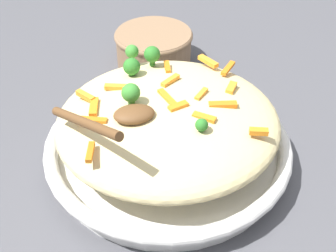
% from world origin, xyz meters
% --- Properties ---
extents(ground_plane, '(2.40, 2.40, 0.00)m').
position_xyz_m(ground_plane, '(0.00, 0.00, 0.00)').
color(ground_plane, '#4C4C51').
extents(serving_bowl, '(0.37, 0.37, 0.05)m').
position_xyz_m(serving_bowl, '(0.00, 0.00, 0.03)').
color(serving_bowl, white).
rests_on(serving_bowl, ground_plane).
extents(pasta_mound, '(0.33, 0.32, 0.07)m').
position_xyz_m(pasta_mound, '(0.00, 0.00, 0.08)').
color(pasta_mound, '#DBC689').
rests_on(pasta_mound, serving_bowl).
extents(carrot_piece_0, '(0.03, 0.02, 0.01)m').
position_xyz_m(carrot_piece_0, '(-0.01, 0.02, 0.11)').
color(carrot_piece_0, orange).
rests_on(carrot_piece_0, pasta_mound).
extents(carrot_piece_1, '(0.03, 0.03, 0.01)m').
position_xyz_m(carrot_piece_1, '(0.11, -0.04, 0.11)').
color(carrot_piece_1, orange).
rests_on(carrot_piece_1, pasta_mound).
extents(carrot_piece_2, '(0.03, 0.04, 0.01)m').
position_xyz_m(carrot_piece_2, '(-0.09, -0.10, 0.11)').
color(carrot_piece_2, orange).
rests_on(carrot_piece_2, pasta_mound).
extents(carrot_piece_3, '(0.01, 0.03, 0.01)m').
position_xyz_m(carrot_piece_3, '(-0.02, -0.09, 0.11)').
color(carrot_piece_3, orange).
rests_on(carrot_piece_3, pasta_mound).
extents(carrot_piece_4, '(0.02, 0.04, 0.01)m').
position_xyz_m(carrot_piece_4, '(0.10, -0.02, 0.11)').
color(carrot_piece_4, orange).
rests_on(carrot_piece_4, pasta_mound).
extents(carrot_piece_5, '(0.03, 0.03, 0.01)m').
position_xyz_m(carrot_piece_5, '(-0.05, -0.01, 0.11)').
color(carrot_piece_5, orange).
rests_on(carrot_piece_5, pasta_mound).
extents(carrot_piece_6, '(0.03, 0.03, 0.01)m').
position_xyz_m(carrot_piece_6, '(-0.04, 0.05, 0.11)').
color(carrot_piece_6, orange).
rests_on(carrot_piece_6, pasta_mound).
extents(carrot_piece_7, '(0.04, 0.02, 0.01)m').
position_xyz_m(carrot_piece_7, '(0.06, -0.05, 0.11)').
color(carrot_piece_7, orange).
rests_on(carrot_piece_7, pasta_mound).
extents(carrot_piece_8, '(0.04, 0.02, 0.01)m').
position_xyz_m(carrot_piece_8, '(-0.07, 0.02, 0.11)').
color(carrot_piece_8, orange).
rests_on(carrot_piece_8, pasta_mound).
extents(carrot_piece_9, '(0.03, 0.04, 0.01)m').
position_xyz_m(carrot_piece_9, '(-0.11, -0.07, 0.11)').
color(carrot_piece_9, orange).
rests_on(carrot_piece_9, pasta_mound).
extents(carrot_piece_10, '(0.03, 0.02, 0.01)m').
position_xyz_m(carrot_piece_10, '(-0.10, 0.09, 0.11)').
color(carrot_piece_10, orange).
rests_on(carrot_piece_10, pasta_mound).
extents(carrot_piece_11, '(0.02, 0.03, 0.01)m').
position_xyz_m(carrot_piece_11, '(-0.10, -0.02, 0.11)').
color(carrot_piece_11, orange).
rests_on(carrot_piece_11, pasta_mound).
extents(carrot_piece_12, '(0.02, 0.04, 0.01)m').
position_xyz_m(carrot_piece_12, '(-0.00, -0.01, 0.12)').
color(carrot_piece_12, orange).
rests_on(carrot_piece_12, pasta_mound).
extents(carrot_piece_13, '(0.04, 0.02, 0.01)m').
position_xyz_m(carrot_piece_13, '(0.11, 0.01, 0.11)').
color(carrot_piece_13, orange).
rests_on(carrot_piece_13, pasta_mound).
extents(carrot_piece_14, '(0.03, 0.03, 0.01)m').
position_xyz_m(carrot_piece_14, '(-0.01, -0.05, 0.12)').
color(carrot_piece_14, orange).
rests_on(carrot_piece_14, pasta_mound).
extents(carrot_piece_15, '(0.02, 0.04, 0.01)m').
position_xyz_m(carrot_piece_15, '(0.12, 0.08, 0.11)').
color(carrot_piece_15, orange).
rests_on(carrot_piece_15, pasta_mound).
extents(broccoli_floret_0, '(0.03, 0.03, 0.03)m').
position_xyz_m(broccoli_floret_0, '(0.05, -0.01, 0.13)').
color(broccoli_floret_0, '#377928').
rests_on(broccoli_floret_0, pasta_mound).
extents(broccoli_floret_1, '(0.03, 0.03, 0.03)m').
position_xyz_m(broccoli_floret_1, '(0.04, -0.09, 0.12)').
color(broccoli_floret_1, '#296820').
rests_on(broccoli_floret_1, pasta_mound).
extents(broccoli_floret_2, '(0.03, 0.03, 0.03)m').
position_xyz_m(broccoli_floret_2, '(-0.00, -0.11, 0.13)').
color(broccoli_floret_2, '#296820').
rests_on(broccoli_floret_2, pasta_mound).
extents(broccoli_floret_3, '(0.02, 0.02, 0.03)m').
position_xyz_m(broccoli_floret_3, '(0.03, -0.13, 0.12)').
color(broccoli_floret_3, '#377928').
rests_on(broccoli_floret_3, pasta_mound).
extents(broccoli_floret_4, '(0.02, 0.02, 0.02)m').
position_xyz_m(broccoli_floret_4, '(-0.03, 0.07, 0.12)').
color(broccoli_floret_4, '#296820').
rests_on(broccoli_floret_4, pasta_mound).
extents(serving_spoon, '(0.14, 0.14, 0.07)m').
position_xyz_m(serving_spoon, '(0.08, 0.04, 0.13)').
color(serving_spoon, brown).
rests_on(serving_spoon, pasta_mound).
extents(companion_bowl, '(0.16, 0.16, 0.07)m').
position_xyz_m(companion_bowl, '(-0.04, -0.29, 0.04)').
color(companion_bowl, '#8C6B4C').
rests_on(companion_bowl, ground_plane).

